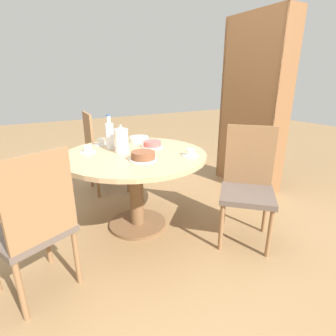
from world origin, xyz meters
TOP-DOWN VIEW (x-y plane):
  - ground_plane at (0.00, 0.00)m, footprint 14.00×14.00m
  - dining_table at (0.00, 0.00)m, footprint 1.23×1.23m
  - chair_a at (-0.96, -0.03)m, footprint 0.44×0.44m
  - chair_b at (0.45, -0.85)m, footprint 0.55×0.55m
  - chair_c at (0.62, 0.73)m, footprint 0.59×0.59m
  - bookshelf at (-0.25, 1.63)m, footprint 0.85×0.28m
  - coffee_pot at (-0.08, -0.09)m, footprint 0.12×0.12m
  - water_bottle at (-0.24, -0.13)m, footprint 0.07×0.07m
  - cake_main at (0.22, -0.02)m, footprint 0.22×0.22m
  - cake_second at (-0.10, 0.22)m, footprint 0.19×0.19m
  - cup_a at (-0.43, -0.16)m, footprint 0.13×0.13m
  - cup_b at (-0.22, -0.34)m, footprint 0.13×0.13m
  - cup_c at (0.31, 0.36)m, footprint 0.13×0.13m
  - plate_stack at (-0.38, 0.21)m, footprint 0.19×0.19m

SIDE VIEW (x-z plane):
  - ground_plane at x=0.00m, z-range 0.00..0.00m
  - chair_a at x=-0.96m, z-range 0.02..0.97m
  - chair_b at x=0.45m, z-range 0.02..0.97m
  - chair_c at x=0.62m, z-range 0.02..0.97m
  - dining_table at x=0.00m, z-range 0.21..0.92m
  - cup_a at x=-0.43m, z-range 0.70..0.76m
  - cup_b at x=-0.22m, z-range 0.70..0.76m
  - cup_c at x=0.31m, z-range 0.70..0.76m
  - plate_stack at x=-0.38m, z-range 0.71..0.76m
  - cake_second at x=-0.10m, z-range 0.70..0.76m
  - cake_main at x=0.22m, z-range 0.70..0.77m
  - coffee_pot at x=-0.08m, z-range 0.69..0.93m
  - water_bottle at x=-0.24m, z-range 0.68..0.99m
  - bookshelf at x=-0.25m, z-range -0.06..1.94m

